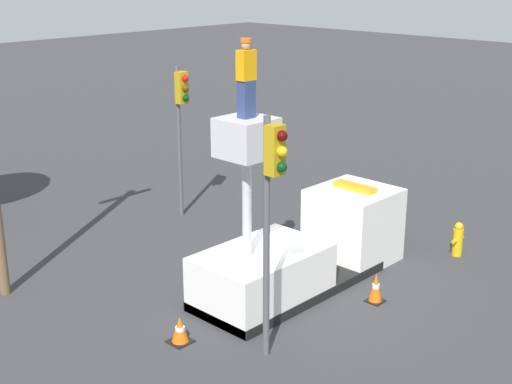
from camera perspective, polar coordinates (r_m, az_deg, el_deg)
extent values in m
plane|color=#38383A|center=(18.61, 2.70, -7.76)|extent=(120.00, 120.00, 0.00)
cube|color=black|center=(18.56, 2.70, -7.43)|extent=(5.36, 2.14, 0.24)
cube|color=white|center=(17.61, 0.47, -6.81)|extent=(3.27, 2.08, 1.39)
cube|color=white|center=(20.15, 7.77, -2.62)|extent=(2.09, 2.08, 2.09)
cube|color=black|center=(20.83, 9.54, -0.79)|extent=(0.03, 1.77, 0.84)
cube|color=orange|center=(19.79, 7.91, 0.40)|extent=(0.36, 1.25, 0.14)
cylinder|color=silver|center=(16.53, -0.74, -1.12)|extent=(0.22, 0.22, 2.56)
cube|color=silver|center=(16.07, -0.76, 4.39)|extent=(1.14, 1.14, 0.90)
cube|color=navy|center=(15.88, -0.78, 7.44)|extent=(0.34, 0.26, 0.84)
cube|color=#F29E0C|center=(15.76, -0.79, 10.12)|extent=(0.40, 0.26, 0.66)
sphere|color=tan|center=(15.71, -0.80, 11.73)|extent=(0.23, 0.23, 0.23)
cylinder|color=orange|center=(15.70, -0.80, 12.04)|extent=(0.26, 0.26, 0.09)
cylinder|color=#515156|center=(14.58, 0.84, -3.99)|extent=(0.14, 0.14, 5.24)
cube|color=#B79314|center=(13.83, 1.52, 3.39)|extent=(0.34, 0.28, 1.00)
sphere|color=#490707|center=(13.63, 2.10, 4.51)|extent=(0.22, 0.22, 0.22)
sphere|color=gold|center=(13.71, 2.09, 3.25)|extent=(0.22, 0.22, 0.22)
sphere|color=#083710|center=(13.79, 2.07, 2.00)|extent=(0.22, 0.22, 0.22)
cylinder|color=#515156|center=(23.25, -6.16, 3.93)|extent=(0.14, 0.14, 4.95)
cube|color=#B79314|center=(22.72, -5.97, 8.31)|extent=(0.34, 0.28, 1.00)
sphere|color=red|center=(22.53, -5.69, 9.03)|extent=(0.22, 0.22, 0.22)
sphere|color=#503C07|center=(22.58, -5.66, 8.26)|extent=(0.22, 0.22, 0.22)
sphere|color=#083710|center=(22.64, -5.64, 7.48)|extent=(0.22, 0.22, 0.22)
cylinder|color=gold|center=(21.26, 15.83, -3.88)|extent=(0.29, 0.29, 0.81)
sphere|color=gold|center=(21.10, 15.93, -2.68)|extent=(0.25, 0.25, 0.25)
cylinder|color=gold|center=(21.06, 15.58, -3.84)|extent=(0.12, 0.12, 0.12)
cylinder|color=gold|center=(21.41, 16.11, -3.53)|extent=(0.12, 0.12, 0.12)
cube|color=black|center=(16.29, -6.07, -11.79)|extent=(0.49, 0.49, 0.03)
cone|color=orange|center=(16.15, -6.11, -10.90)|extent=(0.41, 0.41, 0.61)
cylinder|color=white|center=(16.13, -6.11, -10.80)|extent=(0.21, 0.21, 0.09)
cube|color=black|center=(18.19, 9.50, -8.59)|extent=(0.41, 0.41, 0.03)
cone|color=orange|center=(18.03, 9.56, -7.53)|extent=(0.34, 0.34, 0.77)
cylinder|color=white|center=(18.01, 9.57, -7.42)|extent=(0.18, 0.18, 0.11)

